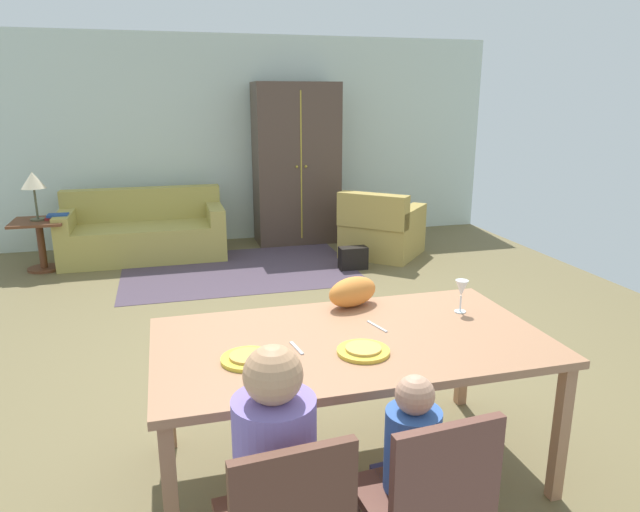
{
  "coord_description": "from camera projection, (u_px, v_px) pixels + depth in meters",
  "views": [
    {
      "loc": [
        -1.12,
        -3.88,
        1.92
      ],
      "look_at": [
        -0.11,
        -0.17,
        0.85
      ],
      "focal_mm": 32.28,
      "sensor_mm": 36.0,
      "label": 1
    }
  ],
  "objects": [
    {
      "name": "ground_plane",
      "position": [
        307.0,
        324.0,
        5.04
      ],
      "size": [
        6.89,
        6.56,
        0.02
      ],
      "primitive_type": "cube",
      "color": "brown"
    },
    {
      "name": "plate_near_man",
      "position": [
        248.0,
        359.0,
        2.62
      ],
      "size": [
        0.25,
        0.25,
        0.02
      ],
      "primitive_type": "cylinder",
      "color": "yellow",
      "rests_on": "dining_table"
    },
    {
      "name": "cat",
      "position": [
        353.0,
        292.0,
        3.28
      ],
      "size": [
        0.36,
        0.27,
        0.17
      ],
      "primitive_type": "ellipsoid",
      "rotation": [
        0.0,
        0.0,
        0.38
      ],
      "color": "orange",
      "rests_on": "dining_table"
    },
    {
      "name": "person_child",
      "position": [
        407.0,
        486.0,
        2.28
      ],
      "size": [
        0.22,
        0.29,
        0.92
      ],
      "color": "#302F53",
      "rests_on": "ground_plane"
    },
    {
      "name": "armchair",
      "position": [
        381.0,
        231.0,
        7.1
      ],
      "size": [
        1.21,
        1.21,
        0.82
      ],
      "color": "#AC9147",
      "rests_on": "ground_plane"
    },
    {
      "name": "handbag",
      "position": [
        353.0,
        258.0,
        6.6
      ],
      "size": [
        0.32,
        0.16,
        0.26
      ],
      "primitive_type": "cube",
      "color": "black",
      "rests_on": "ground_plane"
    },
    {
      "name": "back_wall",
      "position": [
        247.0,
        140.0,
        7.77
      ],
      "size": [
        6.89,
        0.1,
        2.7
      ],
      "primitive_type": "cube",
      "color": "silver",
      "rests_on": "ground_plane"
    },
    {
      "name": "plate_near_child",
      "position": [
        363.0,
        351.0,
        2.7
      ],
      "size": [
        0.25,
        0.25,
        0.02
      ],
      "primitive_type": "cylinder",
      "color": "gold",
      "rests_on": "dining_table"
    },
    {
      "name": "dining_table",
      "position": [
        351.0,
        349.0,
        2.88
      ],
      "size": [
        1.94,
        1.07,
        0.76
      ],
      "color": "#A77250",
      "rests_on": "ground_plane"
    },
    {
      "name": "knife",
      "position": [
        377.0,
        326.0,
        3.0
      ],
      "size": [
        0.06,
        0.17,
        0.01
      ],
      "primitive_type": "cube",
      "rotation": [
        0.0,
        0.0,
        0.26
      ],
      "color": "silver",
      "rests_on": "dining_table"
    },
    {
      "name": "person_man",
      "position": [
        273.0,
        491.0,
        2.13
      ],
      "size": [
        0.3,
        0.41,
        1.11
      ],
      "color": "#2C4054",
      "rests_on": "ground_plane"
    },
    {
      "name": "wine_glass",
      "position": [
        461.0,
        290.0,
        3.17
      ],
      "size": [
        0.07,
        0.07,
        0.19
      ],
      "color": "silver",
      "rests_on": "dining_table"
    },
    {
      "name": "couch",
      "position": [
        144.0,
        233.0,
        7.04
      ],
      "size": [
        1.91,
        0.86,
        0.82
      ],
      "color": "tan",
      "rests_on": "ground_plane"
    },
    {
      "name": "armoire",
      "position": [
        296.0,
        164.0,
        7.64
      ],
      "size": [
        1.1,
        0.59,
        2.1
      ],
      "color": "#4C3A2F",
      "rests_on": "ground_plane"
    },
    {
      "name": "table_lamp",
      "position": [
        33.0,
        182.0,
        6.33
      ],
      "size": [
        0.26,
        0.26,
        0.54
      ],
      "color": "#4A4B32",
      "rests_on": "side_table"
    },
    {
      "name": "book_upper",
      "position": [
        58.0,
        215.0,
        6.51
      ],
      "size": [
        0.22,
        0.16,
        0.03
      ],
      "primitive_type": "cube",
      "color": "navy",
      "rests_on": "book_lower"
    },
    {
      "name": "area_rug",
      "position": [
        239.0,
        270.0,
        6.59
      ],
      "size": [
        2.6,
        1.8,
        0.01
      ],
      "primitive_type": "cube",
      "color": "#4A3C4B",
      "rests_on": "ground_plane"
    },
    {
      "name": "dining_chair_child",
      "position": [
        428.0,
        500.0,
        2.11
      ],
      "size": [
        0.45,
        0.45,
        0.87
      ],
      "color": "brown",
      "rests_on": "ground_plane"
    },
    {
      "name": "pizza_near_man",
      "position": [
        248.0,
        356.0,
        2.61
      ],
      "size": [
        0.17,
        0.17,
        0.01
      ],
      "primitive_type": "cylinder",
      "color": "gold",
      "rests_on": "plate_near_man"
    },
    {
      "name": "book_lower",
      "position": [
        56.0,
        218.0,
        6.52
      ],
      "size": [
        0.22,
        0.16,
        0.03
      ],
      "primitive_type": "cube",
      "color": "maroon",
      "rests_on": "side_table"
    },
    {
      "name": "pizza_near_child",
      "position": [
        363.0,
        348.0,
        2.69
      ],
      "size": [
        0.17,
        0.17,
        0.01
      ],
      "primitive_type": "cylinder",
      "color": "gold",
      "rests_on": "plate_near_child"
    },
    {
      "name": "fork",
      "position": [
        297.0,
        348.0,
        2.74
      ],
      "size": [
        0.04,
        0.15,
        0.01
      ],
      "primitive_type": "cube",
      "rotation": [
        0.0,
        0.0,
        0.15
      ],
      "color": "silver",
      "rests_on": "dining_table"
    },
    {
      "name": "side_table",
      "position": [
        41.0,
        238.0,
        6.5
      ],
      "size": [
        0.56,
        0.56,
        0.58
      ],
      "color": "brown",
      "rests_on": "ground_plane"
    }
  ]
}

